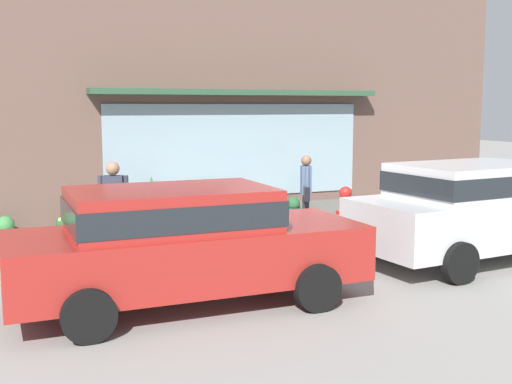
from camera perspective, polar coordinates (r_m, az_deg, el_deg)
name	(u,v)px	position (r m, az deg, el deg)	size (l,w,h in m)	color
ground_plane	(301,247)	(11.89, 4.05, -4.92)	(60.00, 60.00, 0.00)	gray
curb_strip	(307,246)	(11.70, 4.52, -4.82)	(14.00, 0.24, 0.12)	#B2B2AD
storefront	(235,105)	(14.49, -1.84, 7.75)	(14.00, 0.81, 5.32)	brown
fire_hydrant	(345,210)	(13.10, 7.94, -1.57)	(0.40, 0.36, 0.98)	red
pedestrian_with_handbag	(306,189)	(13.11, 4.46, 0.31)	(0.35, 0.61, 1.59)	#232328
pedestrian_passerby	(114,204)	(10.77, -12.53, -1.01)	(0.47, 0.30, 1.69)	#333847
parked_car_silver	(478,206)	(11.30, 19.10, -1.19)	(4.59, 2.25, 1.64)	silver
parked_car_red	(183,239)	(8.32, -6.54, -4.21)	(4.60, 2.01, 1.55)	maroon
potted_plant_trailing_edge	(152,205)	(13.55, -9.23, -1.11)	(0.50, 0.50, 1.14)	#4C4C51
potted_plant_window_right	(218,205)	(13.65, -3.43, -1.20)	(0.37, 0.37, 1.01)	#9E6042
potted_plant_by_entrance	(293,208)	(14.85, 3.35, -1.44)	(0.32, 0.32, 0.50)	#33473D
potted_plant_low_front	(6,229)	(13.15, -21.36, -3.05)	(0.34, 0.34, 0.51)	#4C4C51
potted_plant_near_hydrant	(64,227)	(13.07, -16.71, -3.04)	(0.31, 0.31, 0.46)	#33473D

